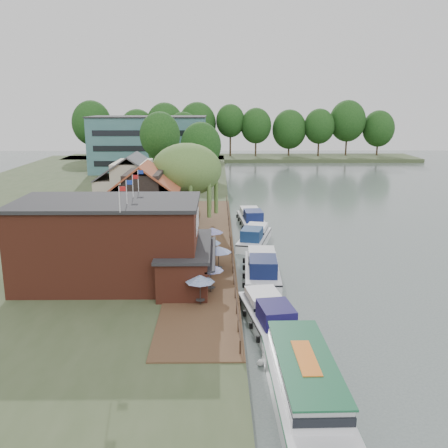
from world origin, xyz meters
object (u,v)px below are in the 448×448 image
object	(u,v)px
willow	(187,185)
umbrella_3	(219,259)
umbrella_0	(200,290)
umbrella_2	(200,267)
swan	(260,362)
umbrella_4	(209,250)
cruiser_3	(251,217)
umbrella_5	(212,238)
tour_boat	(307,387)
cruiser_0	(269,311)
cruiser_2	(254,235)
cottage_c	(170,177)
cottage_b	(133,187)
cottage_a	(145,201)
cruiser_1	(262,265)
umbrella_1	(211,278)
pub	(132,242)
hotel_block	(149,144)

from	to	relation	value
willow	umbrella_3	xyz separation A→B (m)	(3.88, -17.45, -3.93)
willow	umbrella_0	bearing A→B (deg)	-84.42
umbrella_2	swan	bearing A→B (deg)	-71.50
umbrella_4	cruiser_3	distance (m)	19.66
umbrella_0	umbrella_4	world-z (taller)	same
umbrella_5	tour_boat	size ratio (longest dim) A/B	0.18
cruiser_0	cruiser_2	distance (m)	21.93
umbrella_0	umbrella_2	distance (m)	5.54
cottage_c	umbrella_4	xyz separation A→B (m)	(6.46, -28.52, -2.96)
cottage_b	umbrella_2	distance (m)	26.68
cottage_b	umbrella_2	world-z (taller)	cottage_b
cottage_b	cottage_a	bearing A→B (deg)	-73.30
cottage_b	willow	distance (m)	9.07
cottage_c	cruiser_1	bearing A→B (deg)	-69.42
umbrella_0	umbrella_3	world-z (taller)	same
cottage_b	cruiser_3	bearing A→B (deg)	-2.31
cruiser_1	cruiser_0	bearing A→B (deg)	-89.14
cottage_a	cruiser_0	xyz separation A→B (m)	(12.08, -21.78, -4.03)
umbrella_0	cruiser_2	world-z (taller)	umbrella_0
cottage_b	willow	xyz separation A→B (m)	(7.50, -5.00, 0.96)
umbrella_1	cruiser_1	distance (m)	7.74
umbrella_1	umbrella_2	world-z (taller)	same
swan	cruiser_1	bearing A→B (deg)	84.75
swan	umbrella_4	bearing A→B (deg)	101.16
pub	cruiser_1	world-z (taller)	pub
cottage_b	umbrella_5	xyz separation A→B (m)	(10.74, -15.47, -2.96)
cruiser_1	cruiser_3	distance (m)	20.91
umbrella_5	cruiser_2	size ratio (longest dim) A/B	0.24
umbrella_0	umbrella_2	world-z (taller)	same
cottage_b	cruiser_0	xyz separation A→B (m)	(15.08, -31.78, -4.03)
umbrella_2	umbrella_3	bearing A→B (deg)	53.01
hotel_block	umbrella_1	xyz separation A→B (m)	(14.73, -73.59, -4.86)
hotel_block	umbrella_4	distance (m)	67.28
cottage_a	cruiser_0	world-z (taller)	cottage_a
cruiser_0	cruiser_3	xyz separation A→B (m)	(0.73, 31.14, 0.02)
cruiser_2	cottage_b	bearing A→B (deg)	161.52
cruiser_0	umbrella_3	bearing A→B (deg)	102.45
umbrella_5	umbrella_1	bearing A→B (deg)	-90.05
umbrella_0	umbrella_1	bearing A→B (deg)	73.61
cruiser_1	swan	xyz separation A→B (m)	(-1.46, -15.95, -1.12)
cruiser_1	cruiser_3	size ratio (longest dim) A/B	1.07
pub	cruiser_0	bearing A→B (deg)	-31.46
cottage_a	cruiser_2	world-z (taller)	cottage_a
pub	cruiser_2	world-z (taller)	pub
cottage_b	umbrella_4	bearing A→B (deg)	-61.82
tour_boat	umbrella_0	bearing A→B (deg)	115.91
cruiser_1	swan	bearing A→B (deg)	-92.22
cruiser_0	cruiser_3	bearing A→B (deg)	79.47
cruiser_0	willow	bearing A→B (deg)	96.63
cruiser_1	cottage_b	bearing A→B (deg)	128.71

